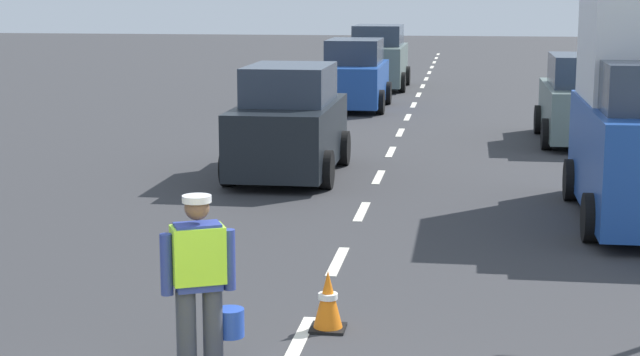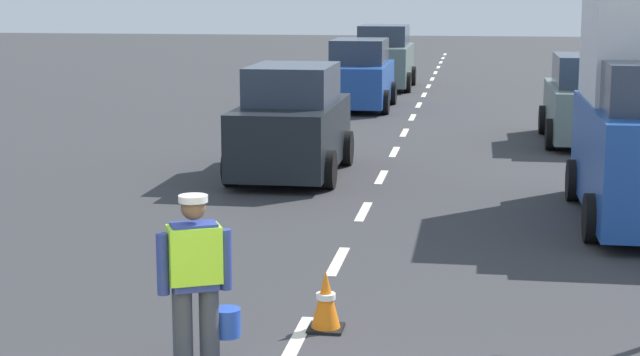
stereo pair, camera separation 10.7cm
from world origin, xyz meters
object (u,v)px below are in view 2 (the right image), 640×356
road_worker (197,277)px  car_oncoming_lead (292,124)px  car_parked_far (589,102)px  car_oncoming_second (359,77)px  car_oncoming_third (384,59)px  traffic_cone_near (326,301)px

road_worker → car_oncoming_lead: bearing=95.5°
road_worker → car_parked_far: size_ratio=0.41×
road_worker → car_oncoming_lead: (-0.97, 10.12, 0.02)m
road_worker → car_oncoming_second: size_ratio=0.41×
car_oncoming_lead → car_oncoming_third: size_ratio=0.93×
road_worker → car_oncoming_second: car_oncoming_second is taller
car_oncoming_third → car_oncoming_second: size_ratio=1.06×
car_oncoming_second → traffic_cone_near: bearing=-84.4°
car_oncoming_third → car_oncoming_second: (-0.14, -6.19, -0.09)m
road_worker → traffic_cone_near: (0.94, 1.44, -0.62)m
road_worker → car_parked_far: car_parked_far is taller
car_oncoming_third → traffic_cone_near: bearing=-86.1°
traffic_cone_near → car_oncoming_second: bearing=95.6°
traffic_cone_near → car_oncoming_lead: bearing=102.4°
car_oncoming_lead → car_oncoming_second: 10.87m
car_oncoming_second → road_worker: bearing=-87.4°
car_oncoming_lead → car_oncoming_second: (0.01, 10.87, -0.02)m
road_worker → car_parked_far: 15.95m
car_parked_far → car_oncoming_lead: bearing=-139.4°
car_parked_far → car_oncoming_second: bearing=135.3°
car_parked_far → car_oncoming_second: car_oncoming_second is taller
road_worker → traffic_cone_near: bearing=56.8°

